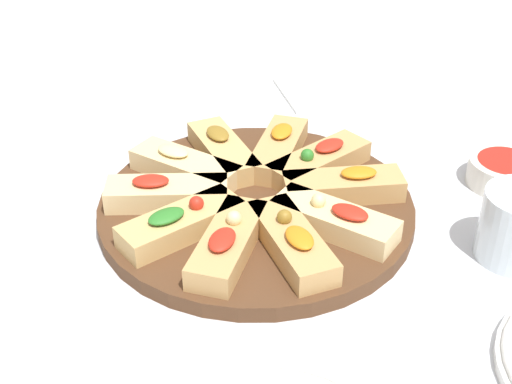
% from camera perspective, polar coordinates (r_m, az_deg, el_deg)
% --- Properties ---
extents(ground_plane, '(3.00, 3.00, 0.00)m').
position_cam_1_polar(ground_plane, '(0.80, 0.00, -1.82)').
color(ground_plane, silver).
extents(serving_board, '(0.35, 0.35, 0.02)m').
position_cam_1_polar(serving_board, '(0.80, 0.00, -1.29)').
color(serving_board, '#51331E').
rests_on(serving_board, ground_plane).
extents(focaccia_slice_0, '(0.12, 0.13, 0.03)m').
position_cam_1_polar(focaccia_slice_0, '(0.84, -5.73, 2.05)').
color(focaccia_slice_0, '#E5C689').
rests_on(focaccia_slice_0, serving_board).
extents(focaccia_slice_1, '(0.14, 0.08, 0.03)m').
position_cam_1_polar(focaccia_slice_1, '(0.79, -7.21, -0.07)').
color(focaccia_slice_1, '#E5C689').
rests_on(focaccia_slice_1, serving_board).
extents(focaccia_slice_2, '(0.14, 0.09, 0.04)m').
position_cam_1_polar(focaccia_slice_2, '(0.74, -6.04, -2.48)').
color(focaccia_slice_2, tan).
rests_on(focaccia_slice_2, serving_board).
extents(focaccia_slice_3, '(0.11, 0.14, 0.04)m').
position_cam_1_polar(focaccia_slice_3, '(0.71, -2.27, -4.08)').
color(focaccia_slice_3, tan).
rests_on(focaccia_slice_3, serving_board).
extents(focaccia_slice_4, '(0.05, 0.14, 0.04)m').
position_cam_1_polar(focaccia_slice_4, '(0.71, 2.92, -3.94)').
color(focaccia_slice_4, tan).
rests_on(focaccia_slice_4, serving_board).
extents(focaccia_slice_5, '(0.12, 0.13, 0.04)m').
position_cam_1_polar(focaccia_slice_5, '(0.75, 6.33, -2.21)').
color(focaccia_slice_5, '#E5C689').
rests_on(focaccia_slice_5, serving_board).
extents(focaccia_slice_6, '(0.14, 0.07, 0.03)m').
position_cam_1_polar(focaccia_slice_6, '(0.80, 7.05, 0.51)').
color(focaccia_slice_6, tan).
rests_on(focaccia_slice_6, serving_board).
extents(focaccia_slice_7, '(0.14, 0.09, 0.04)m').
position_cam_1_polar(focaccia_slice_7, '(0.84, 5.08, 2.46)').
color(focaccia_slice_7, tan).
rests_on(focaccia_slice_7, serving_board).
extents(focaccia_slice_8, '(0.11, 0.14, 0.03)m').
position_cam_1_polar(focaccia_slice_8, '(0.87, 1.80, 3.48)').
color(focaccia_slice_8, tan).
rests_on(focaccia_slice_8, serving_board).
extents(focaccia_slice_9, '(0.06, 0.14, 0.03)m').
position_cam_1_polar(focaccia_slice_9, '(0.86, -2.67, 3.33)').
color(focaccia_slice_9, tan).
rests_on(focaccia_slice_9, serving_board).
extents(napkin_stack, '(0.14, 0.12, 0.01)m').
position_cam_1_polar(napkin_stack, '(1.09, 5.82, 8.17)').
color(napkin_stack, white).
rests_on(napkin_stack, ground_plane).
extents(dipping_bowl, '(0.09, 0.09, 0.03)m').
position_cam_1_polar(dipping_bowl, '(0.90, 19.25, 1.57)').
color(dipping_bowl, silver).
rests_on(dipping_bowl, ground_plane).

